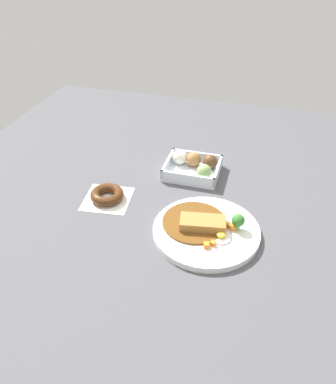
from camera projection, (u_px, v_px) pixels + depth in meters
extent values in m
plane|color=#4C4C51|center=(176.00, 203.00, 1.15)|extent=(1.60, 1.60, 0.00)
cylinder|color=white|center=(206.00, 231.00, 1.03)|extent=(0.29, 0.29, 0.02)
cylinder|color=brown|center=(194.00, 222.00, 1.04)|extent=(0.18, 0.18, 0.01)
cube|color=#A87538|center=(203.00, 223.00, 1.02)|extent=(0.13, 0.08, 0.02)
cylinder|color=white|center=(221.00, 237.00, 1.00)|extent=(0.05, 0.05, 0.00)
ellipsoid|color=yellow|center=(221.00, 235.00, 0.99)|extent=(0.02, 0.02, 0.01)
cylinder|color=#8CB766|center=(237.00, 226.00, 1.02)|extent=(0.01, 0.01, 0.02)
sphere|color=#387A2D|center=(238.00, 220.00, 1.01)|extent=(0.03, 0.03, 0.03)
cube|color=orange|center=(213.00, 243.00, 0.97)|extent=(0.02, 0.02, 0.01)
cube|color=orange|center=(229.00, 225.00, 1.03)|extent=(0.02, 0.02, 0.01)
cube|color=orange|center=(233.00, 227.00, 1.02)|extent=(0.02, 0.02, 0.02)
cube|color=orange|center=(206.00, 245.00, 0.97)|extent=(0.02, 0.02, 0.01)
cube|color=silver|center=(192.00, 172.00, 1.28)|extent=(0.18, 0.15, 0.01)
cube|color=silver|center=(218.00, 170.00, 1.25)|extent=(0.01, 0.15, 0.03)
cube|color=silver|center=(168.00, 163.00, 1.28)|extent=(0.01, 0.15, 0.03)
cube|color=silver|center=(197.00, 156.00, 1.32)|extent=(0.18, 0.01, 0.03)
cube|color=silver|center=(187.00, 178.00, 1.21)|extent=(0.18, 0.01, 0.03)
sphere|color=brown|center=(210.00, 162.00, 1.27)|extent=(0.05, 0.05, 0.05)
sphere|color=#9E6B3D|center=(194.00, 159.00, 1.28)|extent=(0.05, 0.05, 0.05)
sphere|color=silver|center=(180.00, 157.00, 1.29)|extent=(0.05, 0.05, 0.05)
sphere|color=#84A860|center=(204.00, 172.00, 1.22)|extent=(0.05, 0.05, 0.05)
cube|color=white|center=(108.00, 199.00, 1.16)|extent=(0.15, 0.15, 0.00)
torus|color=#4C2B14|center=(107.00, 195.00, 1.15)|extent=(0.10, 0.10, 0.03)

